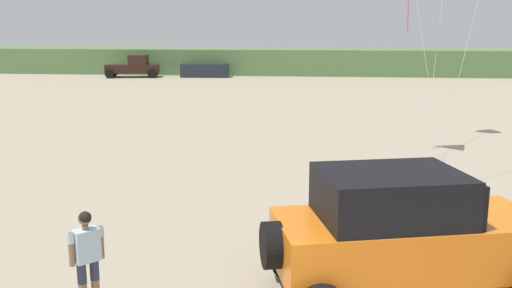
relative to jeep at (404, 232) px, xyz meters
name	(u,v)px	position (x,y,z in m)	size (l,w,h in m)	color
dune_ridge	(345,61)	(1.17, 46.45, -0.02)	(90.00, 7.36, 2.36)	#567A47
jeep	(404,232)	(0.00, 0.00, 0.00)	(5.02, 3.39, 2.26)	orange
person_watching	(87,254)	(-5.18, -0.84, -0.26)	(0.47, 0.48, 1.67)	#8C664C
distant_pickup	(134,67)	(-17.78, 40.57, -0.26)	(4.84, 3.03, 1.98)	black
distant_sedan	(205,70)	(-11.49, 41.34, -0.60)	(4.20, 1.70, 1.20)	#1E232D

